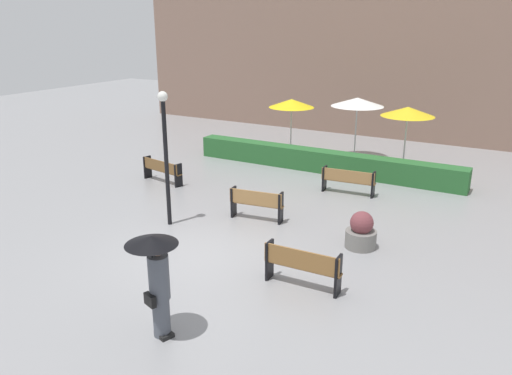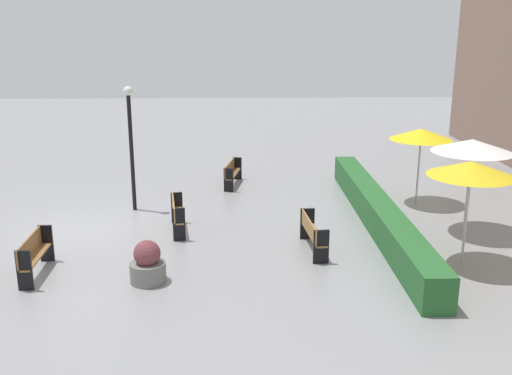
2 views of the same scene
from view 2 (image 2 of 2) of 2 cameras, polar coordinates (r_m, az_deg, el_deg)
name	(u,v)px [view 2 (image 2 of 2)]	position (r m, az deg, el deg)	size (l,w,h in m)	color
ground_plane	(81,230)	(17.13, -16.78, -3.98)	(60.00, 60.00, 0.00)	gray
bench_mid_center	(177,213)	(16.27, -7.78, -2.45)	(1.63, 0.54, 0.92)	#9E7242
bench_back_row	(312,232)	(14.85, 5.53, -4.34)	(1.83, 0.52, 0.85)	#9E7242
bench_far_left	(232,172)	(20.78, -2.36, 1.56)	(1.83, 0.63, 0.83)	brown
bench_near_right	(34,252)	(14.31, -20.90, -5.96)	(1.75, 0.37, 0.92)	olive
planter_pot	(148,264)	(13.30, -10.56, -7.40)	(0.80, 0.80, 0.98)	slate
lamp_post	(131,135)	(17.98, -12.17, 5.01)	(0.28, 0.28, 3.81)	black
patio_umbrella_yellow	(421,134)	(19.05, 15.85, 5.03)	(1.94, 1.94, 2.42)	silver
patio_umbrella_white	(472,146)	(16.68, 20.40, 3.84)	(2.15, 2.15, 2.61)	silver
patio_umbrella_yellow_far	(471,169)	(14.30, 20.30, 1.71)	(1.99, 1.99, 2.54)	silver
hedge_strip	(377,212)	(16.93, 11.80, -2.39)	(10.75, 0.70, 0.83)	#28602D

